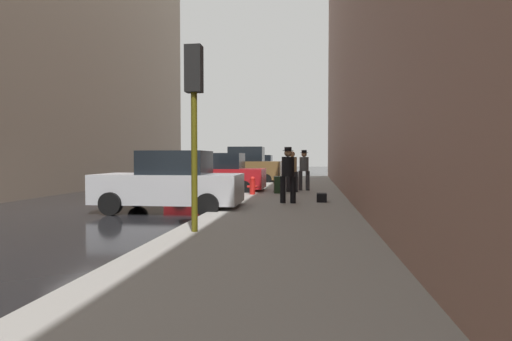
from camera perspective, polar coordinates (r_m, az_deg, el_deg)
The scene contains 13 objects.
ground_plane at distance 13.73m, azimuth -21.65°, elevation -4.94°, with size 120.00×120.00×0.00m, color black.
sidewalk at distance 11.97m, azimuth 4.30°, elevation -5.44°, with size 4.00×40.00×0.15m, color gray.
parked_silver_sedan at distance 12.01m, azimuth -12.08°, elevation -1.74°, with size 4.24×2.14×1.79m.
parked_red_hatchback at distance 17.65m, azimuth -5.50°, elevation -0.57°, with size 4.21×2.07×1.79m.
parked_bronze_suv at distance 24.41m, azimuth -1.71°, elevation 0.53°, with size 4.63×2.11×2.25m.
parked_blue_sedan at distance 30.25m, azimuth 0.18°, elevation 0.44°, with size 4.22×2.09×1.79m.
fire_hydrant at distance 15.67m, azimuth -0.51°, elevation -2.16°, with size 0.42×0.22×0.70m.
traffic_light at distance 7.92m, azimuth -8.83°, elevation 10.30°, with size 0.32×0.32×3.60m.
pedestrian_in_tan_coat at distance 16.86m, azimuth 5.17°, elevation 0.18°, with size 0.52×0.44×1.71m.
pedestrian_with_beanie at distance 17.71m, azimuth 6.88°, elevation 0.36°, with size 0.51×0.43×1.78m.
pedestrian_with_fedora at distance 12.65m, azimuth 4.59°, elevation -0.22°, with size 0.50×0.40×1.78m.
rolling_suitcase at distance 16.30m, azimuth 3.22°, elevation -2.03°, with size 0.43×0.60×1.04m.
duffel_bag at distance 13.20m, azimuth 9.36°, elevation -3.83°, with size 0.32×0.44×0.28m.
Camera 1 is at (6.76, -11.85, 1.59)m, focal length 28.00 mm.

